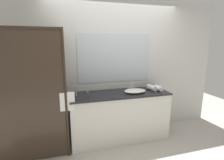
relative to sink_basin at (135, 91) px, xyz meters
name	(u,v)px	position (x,y,z in m)	size (l,w,h in m)	color
ground_plane	(119,138)	(-0.27, 0.04, -0.93)	(8.00, 8.00, 0.00)	#B7B2A8
wall_back_with_mirror	(115,68)	(-0.27, 0.39, 0.37)	(4.40, 0.06, 2.60)	silver
vanity_cabinet	(120,116)	(-0.27, 0.05, -0.48)	(1.80, 0.58, 0.90)	silver
shower_enclosure	(43,95)	(-1.55, -0.14, 0.09)	(1.20, 0.59, 2.00)	#2D2319
sink_basin	(135,91)	(0.00, 0.00, 0.00)	(0.40, 0.28, 0.06)	white
faucet	(131,87)	(0.00, 0.17, 0.02)	(0.17, 0.13, 0.17)	silver
amenity_bottle_conditioner	(76,93)	(-1.05, 0.11, 0.01)	(0.03, 0.03, 0.08)	silver
amenity_bottle_body_wash	(88,94)	(-0.86, 0.04, 0.01)	(0.03, 0.03, 0.08)	#4C7056
rolled_towel_near_edge	(158,88)	(0.49, 0.00, 0.01)	(0.09, 0.09, 0.20)	white
rolled_towel_middle	(152,88)	(0.38, 0.06, 0.02)	(0.10, 0.10, 0.21)	white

